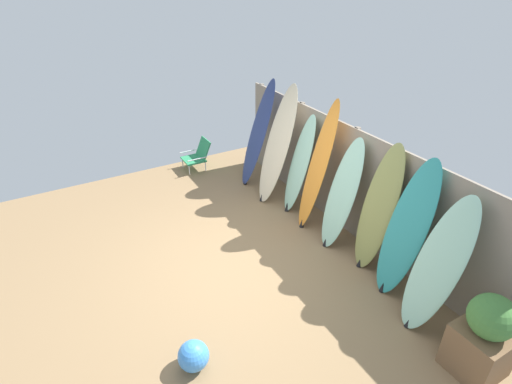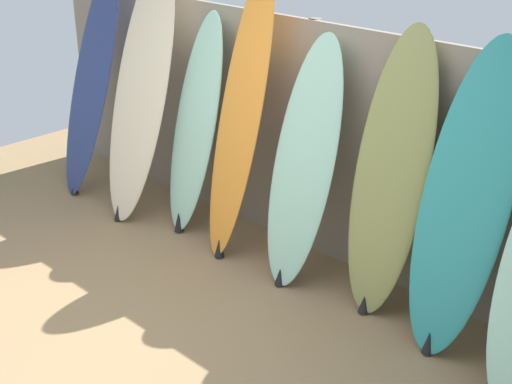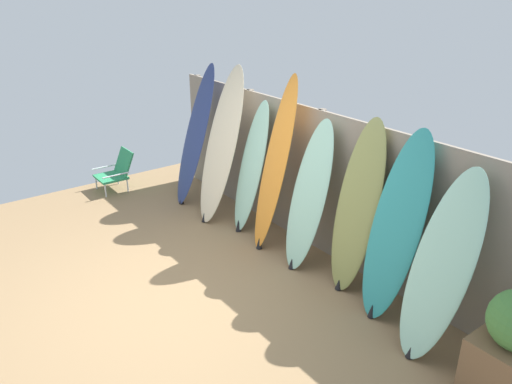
% 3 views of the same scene
% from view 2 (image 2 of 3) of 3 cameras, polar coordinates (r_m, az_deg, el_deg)
% --- Properties ---
extents(ground, '(7.68, 7.68, 0.00)m').
position_cam_2_polar(ground, '(4.69, -12.49, -12.44)').
color(ground, '#8E704C').
extents(fence_back, '(6.08, 0.11, 1.80)m').
position_cam_2_polar(fence_back, '(5.45, 4.23, 4.27)').
color(fence_back, gray).
rests_on(fence_back, ground).
extents(surfboard_navy_0, '(0.58, 0.74, 2.10)m').
position_cam_2_polar(surfboard_navy_0, '(6.67, -13.03, 8.73)').
color(surfboard_navy_0, navy).
rests_on(surfboard_navy_0, ground).
extents(surfboard_cream_1, '(0.65, 0.82, 2.17)m').
position_cam_2_polar(surfboard_cream_1, '(6.07, -9.21, 7.90)').
color(surfboard_cream_1, beige).
rests_on(surfboard_cream_1, ground).
extents(surfboard_seafoam_2, '(0.54, 0.57, 1.79)m').
position_cam_2_polar(surfboard_seafoam_2, '(5.79, -4.89, 5.29)').
color(surfboard_seafoam_2, '#9ED6BC').
rests_on(surfboard_seafoam_2, ground).
extents(surfboard_orange_3, '(0.53, 0.63, 2.21)m').
position_cam_2_polar(surfboard_orange_3, '(5.32, -1.30, 5.96)').
color(surfboard_orange_3, orange).
rests_on(surfboard_orange_3, ground).
extents(surfboard_seafoam_4, '(0.53, 0.57, 1.78)m').
position_cam_2_polar(surfboard_seafoam_4, '(5.00, 3.82, 2.15)').
color(surfboard_seafoam_4, '#9ED6BC').
rests_on(surfboard_seafoam_4, ground).
extents(surfboard_olive_5, '(0.55, 0.49, 1.92)m').
position_cam_2_polar(surfboard_olive_5, '(4.70, 10.71, 1.20)').
color(surfboard_olive_5, olive).
rests_on(surfboard_olive_5, ground).
extents(surfboard_teal_6, '(0.57, 0.57, 1.94)m').
position_cam_2_polar(surfboard_teal_6, '(4.40, 16.34, -0.94)').
color(surfboard_teal_6, teal).
rests_on(surfboard_teal_6, ground).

